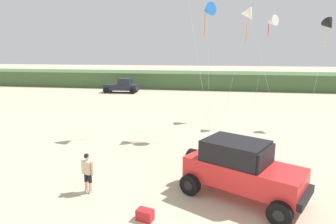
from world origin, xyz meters
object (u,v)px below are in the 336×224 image
(distant_pickup, at_px, (122,86))
(kite_black_sled, at_px, (271,21))
(kite_orange_streamer, at_px, (329,25))
(kite_purple_stunt, at_px, (249,15))
(cooler_box, at_px, (145,215))
(person_watching, at_px, (88,171))
(jeep, at_px, (241,168))
(kite_blue_swept, at_px, (207,10))

(distant_pickup, bearing_deg, kite_black_sled, -42.74)
(kite_orange_streamer, bearing_deg, kite_purple_stunt, 158.48)
(cooler_box, bearing_deg, kite_black_sled, 81.35)
(person_watching, bearing_deg, jeep, 5.98)
(distant_pickup, height_order, kite_blue_swept, kite_blue_swept)
(kite_blue_swept, xyz_separation_m, kite_black_sled, (4.49, 3.51, -0.41))
(kite_blue_swept, bearing_deg, cooler_box, -98.00)
(distant_pickup, distance_m, kite_blue_swept, 23.60)
(kite_orange_streamer, height_order, kite_blue_swept, kite_blue_swept)
(person_watching, xyz_separation_m, kite_purple_stunt, (7.38, 14.74, 7.51))
(kite_blue_swept, relative_size, kite_black_sled, 1.06)
(kite_blue_swept, bearing_deg, kite_purple_stunt, 60.54)
(kite_orange_streamer, bearing_deg, jeep, -118.90)
(cooler_box, relative_size, kite_black_sled, 0.07)
(distant_pickup, bearing_deg, kite_orange_streamer, -36.92)
(distant_pickup, relative_size, kite_blue_swept, 0.53)
(distant_pickup, xyz_separation_m, kite_orange_streamer, (20.58, -15.46, 6.51))
(person_watching, relative_size, kite_blue_swept, 0.19)
(kite_blue_swept, bearing_deg, distant_pickup, 122.77)
(distant_pickup, xyz_separation_m, kite_blue_swept, (12.16, -18.89, 7.24))
(cooler_box, bearing_deg, distant_pickup, 123.89)
(jeep, xyz_separation_m, cooler_box, (-3.31, -2.18, -1.01))
(person_watching, bearing_deg, kite_black_sled, 55.51)
(cooler_box, height_order, kite_purple_stunt, kite_purple_stunt)
(cooler_box, relative_size, kite_blue_swept, 0.06)
(distant_pickup, distance_m, kite_black_sled, 23.67)
(distant_pickup, height_order, kite_orange_streamer, kite_orange_streamer)
(kite_purple_stunt, bearing_deg, jeep, -95.36)
(kite_orange_streamer, bearing_deg, kite_black_sled, 178.80)
(person_watching, height_order, kite_black_sled, kite_black_sled)
(kite_blue_swept, bearing_deg, kite_orange_streamer, 22.13)
(person_watching, xyz_separation_m, kite_orange_streamer, (12.68, 12.65, 6.51))
(cooler_box, distance_m, kite_orange_streamer, 18.79)
(kite_blue_swept, bearing_deg, person_watching, -114.79)
(kite_orange_streamer, bearing_deg, kite_blue_swept, -157.87)
(distant_pickup, relative_size, kite_orange_streamer, 0.58)
(kite_orange_streamer, xyz_separation_m, kite_black_sled, (-3.94, 0.08, 0.32))
(person_watching, xyz_separation_m, cooler_box, (2.75, -1.55, -0.75))
(cooler_box, height_order, kite_black_sled, kite_black_sled)
(cooler_box, bearing_deg, kite_blue_swept, 96.14)
(kite_orange_streamer, distance_m, kite_blue_swept, 9.12)
(kite_blue_swept, height_order, kite_black_sled, kite_blue_swept)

